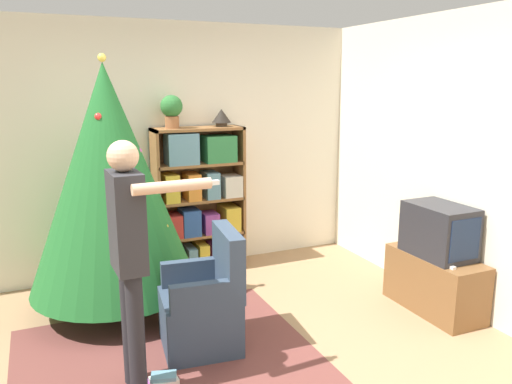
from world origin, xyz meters
TOP-DOWN VIEW (x-y plane):
  - ground_plane at (0.00, 0.00)m, footprint 14.00×14.00m
  - wall_back at (0.00, 2.23)m, footprint 8.00×0.10m
  - wall_right at (2.19, 0.00)m, footprint 0.10×8.00m
  - area_rug at (-0.46, 0.28)m, footprint 2.14×2.02m
  - bookshelf at (0.32, 1.98)m, footprint 0.94×0.33m
  - tv_stand at (1.92, 0.22)m, footprint 0.41×0.89m
  - television at (1.92, 0.21)m, footprint 0.39×0.59m
  - game_remote at (1.80, -0.05)m, footprint 0.04×0.12m
  - christmas_tree at (-0.66, 1.38)m, footprint 1.44×1.44m
  - armchair at (-0.14, 0.44)m, footprint 0.63×0.62m
  - standing_person at (-0.73, 0.11)m, footprint 0.64×0.47m
  - potted_plant at (0.05, 1.99)m, footprint 0.22×0.22m
  - table_lamp at (0.58, 1.99)m, footprint 0.20×0.20m
  - book_pile_near_tree at (-0.14, 0.96)m, footprint 0.24×0.17m
  - book_pile_by_chair at (-0.56, 0.05)m, footprint 0.21×0.18m

SIDE VIEW (x-z plane):
  - ground_plane at x=0.00m, z-range 0.00..0.00m
  - area_rug at x=-0.46m, z-range 0.00..0.01m
  - book_pile_by_chair at x=-0.56m, z-range 0.00..0.08m
  - book_pile_near_tree at x=-0.14m, z-range 0.00..0.12m
  - tv_stand at x=1.92m, z-range 0.00..0.51m
  - armchair at x=-0.14m, z-range -0.14..0.78m
  - game_remote at x=1.80m, z-range 0.51..0.54m
  - television at x=1.92m, z-range 0.51..0.97m
  - bookshelf at x=0.32m, z-range -0.03..1.51m
  - standing_person at x=-0.73m, z-range 0.16..1.81m
  - christmas_tree at x=-0.66m, z-range 0.07..2.30m
  - wall_back at x=0.00m, z-range 0.00..2.60m
  - wall_right at x=2.19m, z-range 0.00..2.60m
  - table_lamp at x=0.58m, z-range 1.55..1.73m
  - potted_plant at x=0.05m, z-range 1.57..1.90m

